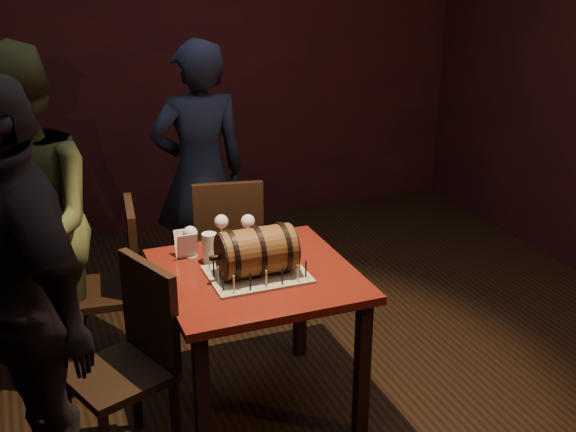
{
  "coord_description": "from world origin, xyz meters",
  "views": [
    {
      "loc": [
        -1.12,
        -3.0,
        2.21
      ],
      "look_at": [
        0.08,
        0.05,
        0.95
      ],
      "focal_mm": 45.0,
      "sensor_mm": 36.0,
      "label": 1
    }
  ],
  "objects": [
    {
      "name": "person_back",
      "position": [
        -0.05,
        1.22,
        0.84
      ],
      "size": [
        0.61,
        0.4,
        1.67
      ],
      "primitive_type": "imported",
      "rotation": [
        0.0,
        0.0,
        3.15
      ],
      "color": "#171C2F",
      "rests_on": "ground"
    },
    {
      "name": "birthday_candles",
      "position": [
        -0.15,
        -0.13,
        0.8
      ],
      "size": [
        0.4,
        0.3,
        0.09
      ],
      "color": "#F7EA94",
      "rests_on": "cake_board"
    },
    {
      "name": "wine_glass_mid",
      "position": [
        -0.19,
        0.28,
        0.87
      ],
      "size": [
        0.07,
        0.07,
        0.16
      ],
      "color": "silver",
      "rests_on": "pub_table"
    },
    {
      "name": "menu_card",
      "position": [
        -0.4,
        0.19,
        0.81
      ],
      "size": [
        0.1,
        0.05,
        0.13
      ],
      "primitive_type": null,
      "color": "white",
      "rests_on": "pub_table"
    },
    {
      "name": "pub_table",
      "position": [
        -0.14,
        -0.09,
        0.64
      ],
      "size": [
        0.9,
        0.9,
        0.75
      ],
      "color": "#4C110C",
      "rests_on": "ground"
    },
    {
      "name": "wine_glass_left",
      "position": [
        -0.38,
        0.19,
        0.87
      ],
      "size": [
        0.07,
        0.07,
        0.16
      ],
      "color": "silver",
      "rests_on": "pub_table"
    },
    {
      "name": "cake_board",
      "position": [
        -0.15,
        -0.13,
        0.76
      ],
      "size": [
        0.45,
        0.35,
        0.01
      ],
      "primitive_type": "cube",
      "color": "#A09981",
      "rests_on": "pub_table"
    },
    {
      "name": "barrel_cake",
      "position": [
        -0.15,
        -0.13,
        0.87
      ],
      "size": [
        0.4,
        0.24,
        0.24
      ],
      "color": "brown",
      "rests_on": "cake_board"
    },
    {
      "name": "wine_glass_right",
      "position": [
        -0.07,
        0.24,
        0.87
      ],
      "size": [
        0.07,
        0.07,
        0.16
      ],
      "color": "silver",
      "rests_on": "pub_table"
    },
    {
      "name": "chair_left_front",
      "position": [
        -0.76,
        -0.23,
        0.52
      ],
      "size": [
        0.52,
        0.52,
        0.93
      ],
      "color": "black",
      "rests_on": "ground"
    },
    {
      "name": "room_shell",
      "position": [
        0.0,
        0.0,
        1.4
      ],
      "size": [
        5.04,
        5.04,
        2.8
      ],
      "color": "black",
      "rests_on": "ground"
    },
    {
      "name": "pint_of_ale",
      "position": [
        -0.31,
        0.09,
        0.82
      ],
      "size": [
        0.07,
        0.07,
        0.15
      ],
      "color": "silver",
      "rests_on": "pub_table"
    },
    {
      "name": "chair_back",
      "position": [
        -0.01,
        0.8,
        0.52
      ],
      "size": [
        0.47,
        0.47,
        0.93
      ],
      "color": "black",
      "rests_on": "ground"
    },
    {
      "name": "person_left_rear",
      "position": [
        -1.13,
        0.49,
        0.89
      ],
      "size": [
        0.82,
        0.97,
        1.79
      ],
      "primitive_type": "imported",
      "rotation": [
        0.0,
        0.0,
        -1.39
      ],
      "color": "#32391C",
      "rests_on": "ground"
    },
    {
      "name": "person_left_front",
      "position": [
        -1.18,
        -0.32,
        0.89
      ],
      "size": [
        0.77,
        1.13,
        1.79
      ],
      "primitive_type": "imported",
      "rotation": [
        0.0,
        0.0,
        -1.22
      ],
      "color": "black",
      "rests_on": "ground"
    },
    {
      "name": "chair_left_rear",
      "position": [
        -0.71,
        0.55,
        0.52
      ],
      "size": [
        0.44,
        0.44,
        0.93
      ],
      "color": "black",
      "rests_on": "ground"
    }
  ]
}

